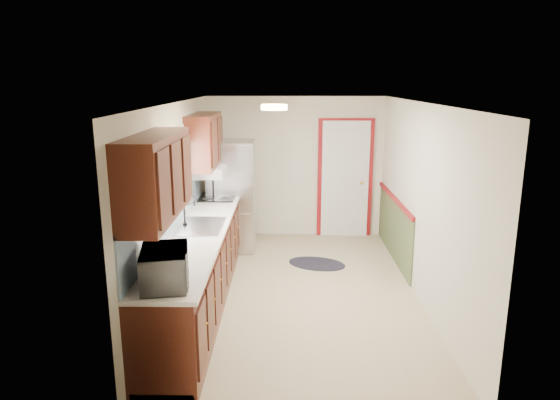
{
  "coord_description": "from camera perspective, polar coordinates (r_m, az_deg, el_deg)",
  "views": [
    {
      "loc": [
        -0.16,
        -5.95,
        2.66
      ],
      "look_at": [
        -0.24,
        0.31,
        1.15
      ],
      "focal_mm": 32.0,
      "sensor_mm": 36.0,
      "label": 1
    }
  ],
  "objects": [
    {
      "name": "back_wall_trim",
      "position": [
        8.43,
        8.57,
        1.28
      ],
      "size": [
        1.12,
        2.3,
        2.08
      ],
      "color": "maroon",
      "rests_on": "ground"
    },
    {
      "name": "microwave",
      "position": [
        4.41,
        -13.04,
        -7.06
      ],
      "size": [
        0.42,
        0.63,
        0.39
      ],
      "primitive_type": "imported",
      "rotation": [
        0.0,
        0.0,
        1.76
      ],
      "color": "white",
      "rests_on": "kitchen_run"
    },
    {
      "name": "kitchen_run",
      "position": [
        6.05,
        -9.56,
        -4.45
      ],
      "size": [
        0.63,
        4.0,
        2.2
      ],
      "color": "#3C160D",
      "rests_on": "ground"
    },
    {
      "name": "refrigerator",
      "position": [
        7.95,
        -5.5,
        0.51
      ],
      "size": [
        0.73,
        0.73,
        1.75
      ],
      "rotation": [
        0.0,
        0.0,
        0.0
      ],
      "color": "#B7B7BC",
      "rests_on": "ground"
    },
    {
      "name": "rug",
      "position": [
        7.48,
        4.23,
        -7.27
      ],
      "size": [
        0.99,
        0.8,
        0.01
      ],
      "primitive_type": "ellipsoid",
      "rotation": [
        0.0,
        0.0,
        -0.34
      ],
      "color": "black",
      "rests_on": "ground"
    },
    {
      "name": "room_shell",
      "position": [
        6.13,
        2.21,
        -0.24
      ],
      "size": [
        3.2,
        5.2,
        2.52
      ],
      "color": "tan",
      "rests_on": "ground"
    },
    {
      "name": "cooktop",
      "position": [
        7.54,
        -7.14,
        0.35
      ],
      "size": [
        0.52,
        0.63,
        0.02
      ],
      "primitive_type": "cube",
      "color": "black",
      "rests_on": "kitchen_run"
    },
    {
      "name": "ceiling_fixture",
      "position": [
        5.76,
        -0.67,
        10.56
      ],
      "size": [
        0.3,
        0.3,
        0.06
      ],
      "primitive_type": "cylinder",
      "color": "#FFD88C",
      "rests_on": "room_shell"
    }
  ]
}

